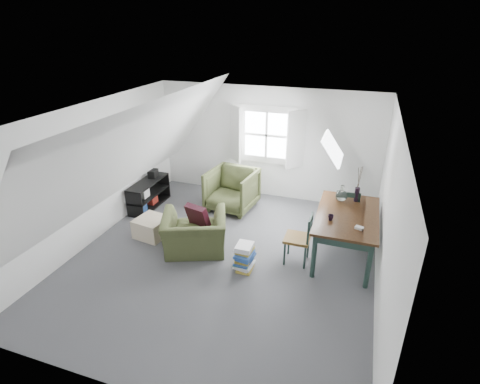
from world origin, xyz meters
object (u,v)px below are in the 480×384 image
(armchair_near, at_px, (196,250))
(ottoman, at_px, (152,227))
(armchair_far, at_px, (232,208))
(dining_table, at_px, (347,220))
(dining_chair_far, at_px, (346,212))
(media_shelf, at_px, (148,196))
(dining_chair_near, at_px, (300,238))
(magazine_stack, at_px, (245,257))

(armchair_near, bearing_deg, ottoman, -32.78)
(armchair_far, distance_m, dining_table, 2.78)
(dining_chair_far, distance_m, media_shelf, 4.18)
(armchair_far, height_order, dining_table, dining_table)
(dining_chair_far, bearing_deg, dining_chair_near, 38.70)
(armchair_far, bearing_deg, dining_table, -17.36)
(ottoman, xyz_separation_m, magazine_stack, (1.99, -0.44, 0.04))
(armchair_far, distance_m, ottoman, 1.89)
(armchair_near, distance_m, magazine_stack, 1.06)
(dining_chair_far, relative_size, media_shelf, 0.85)
(dining_chair_near, bearing_deg, magazine_stack, -48.15)
(dining_table, height_order, magazine_stack, dining_table)
(dining_chair_far, relative_size, magazine_stack, 2.20)
(armchair_near, distance_m, armchair_far, 1.76)
(armchair_far, distance_m, magazine_stack, 2.23)
(media_shelf, bearing_deg, armchair_near, -35.62)
(armchair_far, distance_m, dining_chair_near, 2.35)
(armchair_far, bearing_deg, media_shelf, -156.49)
(dining_chair_near, height_order, media_shelf, dining_chair_near)
(dining_table, bearing_deg, media_shelf, 172.85)
(media_shelf, bearing_deg, dining_chair_near, -15.31)
(armchair_near, relative_size, dining_chair_near, 1.21)
(armchair_far, relative_size, media_shelf, 0.84)
(armchair_near, distance_m, dining_chair_near, 1.88)
(dining_chair_far, xyz_separation_m, dining_chair_near, (-0.67, -1.11, -0.05))
(ottoman, height_order, dining_chair_near, dining_chair_near)
(dining_chair_far, height_order, media_shelf, dining_chair_far)
(ottoman, relative_size, magazine_stack, 1.21)
(armchair_far, xyz_separation_m, dining_chair_far, (2.41, -0.40, 0.52))
(media_shelf, distance_m, magazine_stack, 3.08)
(armchair_far, relative_size, magazine_stack, 2.16)
(dining_chair_far, bearing_deg, armchair_far, -29.51)
(dining_chair_near, bearing_deg, ottoman, -78.93)
(armchair_far, xyz_separation_m, media_shelf, (-1.76, -0.53, 0.27))
(armchair_near, distance_m, dining_table, 2.69)
(dining_chair_near, bearing_deg, dining_table, 129.48)
(armchair_near, relative_size, dining_chair_far, 1.09)
(magazine_stack, bearing_deg, armchair_near, 166.18)
(media_shelf, bearing_deg, dining_table, -7.50)
(ottoman, distance_m, dining_chair_far, 3.67)
(ottoman, xyz_separation_m, dining_table, (3.50, 0.46, 0.54))
(dining_table, distance_m, dining_chair_far, 0.73)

